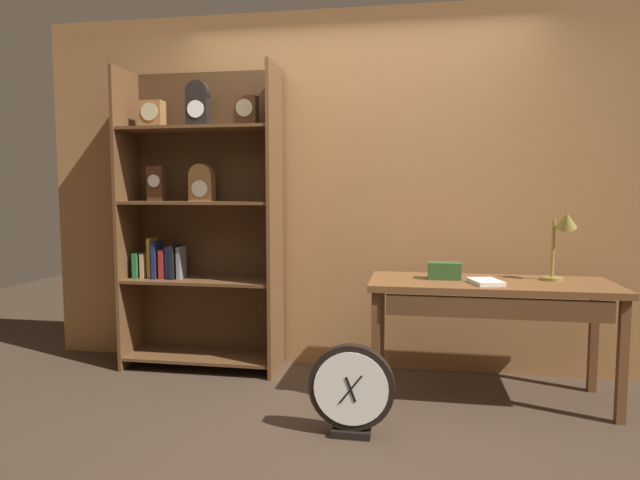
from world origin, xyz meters
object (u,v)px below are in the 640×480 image
open_repair_manual (486,282)px  round_clock_large (351,390)px  desk_lamp (563,234)px  toolbox_small (444,271)px  workbench (491,296)px  bookshelf (199,217)px

open_repair_manual → round_clock_large: size_ratio=0.44×
desk_lamp → open_repair_manual: bearing=-159.6°
toolbox_small → open_repair_manual: size_ratio=0.93×
desk_lamp → toolbox_small: desk_lamp is taller
toolbox_small → open_repair_manual: 0.28m
toolbox_small → workbench: bearing=-11.2°
bookshelf → toolbox_small: size_ratio=10.71×
workbench → toolbox_small: 0.32m
bookshelf → desk_lamp: 2.46m
bookshelf → open_repair_manual: size_ratio=9.91×
desk_lamp → round_clock_large: 1.62m
bookshelf → open_repair_manual: bookshelf is taller
open_repair_manual → desk_lamp: bearing=4.3°
toolbox_small → round_clock_large: (-0.51, -0.70, -0.55)m
open_repair_manual → round_clock_large: bearing=-159.1°
bookshelf → round_clock_large: bookshelf is taller
bookshelf → round_clock_large: 1.80m
workbench → toolbox_small: bearing=168.8°
workbench → open_repair_manual: 0.13m
toolbox_small → open_repair_manual: bearing=-30.1°
desk_lamp → round_clock_large: bearing=-148.8°
workbench → round_clock_large: size_ratio=2.95×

